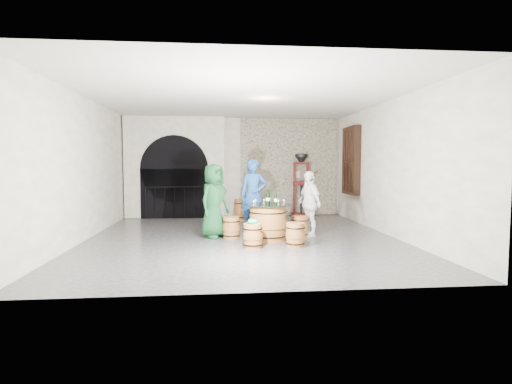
{
  "coord_description": "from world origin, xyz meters",
  "views": [
    {
      "loc": [
        -0.54,
        -9.14,
        1.7
      ],
      "look_at": [
        0.33,
        0.06,
        1.05
      ],
      "focal_mm": 28.0,
      "sensor_mm": 36.0,
      "label": 1
    }
  ],
  "objects": [
    {
      "name": "barrel_table",
      "position": [
        0.56,
        -0.4,
        0.4
      ],
      "size": [
        1.05,
        1.05,
        0.81
      ],
      "color": "#925E2A",
      "rests_on": "ground"
    },
    {
      "name": "wall_right",
      "position": [
        3.5,
        0.0,
        1.6
      ],
      "size": [
        0.0,
        8.0,
        8.0
      ],
      "primitive_type": "plane",
      "rotation": [
        1.57,
        0.0,
        -1.57
      ],
      "color": "silver",
      "rests_on": "ground"
    },
    {
      "name": "stone_facing_panel",
      "position": [
        1.8,
        3.94,
        1.6
      ],
      "size": [
        3.2,
        0.12,
        3.18
      ],
      "primitive_type": "cube",
      "color": "#A9A087",
      "rests_on": "ground"
    },
    {
      "name": "tasting_glass_d",
      "position": [
        0.79,
        -0.07,
        0.86
      ],
      "size": [
        0.05,
        0.05,
        0.1
      ],
      "primitive_type": null,
      "color": "#A1531F",
      "rests_on": "barrel_table"
    },
    {
      "name": "barrel_stool_near_right",
      "position": [
        1.04,
        -1.12,
        0.24
      ],
      "size": [
        0.41,
        0.41,
        0.49
      ],
      "color": "#925E2A",
      "rests_on": "ground"
    },
    {
      "name": "tasting_glass_a",
      "position": [
        0.23,
        -0.5,
        0.86
      ],
      "size": [
        0.05,
        0.05,
        0.1
      ],
      "primitive_type": null,
      "color": "#A1531F",
      "rests_on": "barrel_table"
    },
    {
      "name": "person_white",
      "position": [
        1.59,
        0.06,
        0.77
      ],
      "size": [
        0.63,
        0.97,
        1.54
      ],
      "primitive_type": "imported",
      "rotation": [
        0.0,
        0.0,
        -1.26
      ],
      "color": "white",
      "rests_on": "ground"
    },
    {
      "name": "barrel_stool_right",
      "position": [
        1.35,
        -0.05,
        0.24
      ],
      "size": [
        0.41,
        0.41,
        0.49
      ],
      "color": "#925E2A",
      "rests_on": "ground"
    },
    {
      "name": "wall_front",
      "position": [
        0.0,
        -4.0,
        1.6
      ],
      "size": [
        8.0,
        0.0,
        8.0
      ],
      "primitive_type": "plane",
      "rotation": [
        -1.57,
        0.0,
        0.0
      ],
      "color": "silver",
      "rests_on": "ground"
    },
    {
      "name": "corking_press",
      "position": [
        2.13,
        3.55,
        1.17
      ],
      "size": [
        0.83,
        0.48,
        2.02
      ],
      "rotation": [
        0.0,
        0.0,
        -0.05
      ],
      "color": "#430F0B",
      "rests_on": "ground"
    },
    {
      "name": "ground",
      "position": [
        0.0,
        0.0,
        0.0
      ],
      "size": [
        8.0,
        8.0,
        0.0
      ],
      "primitive_type": "plane",
      "color": "#29292C",
      "rests_on": "ground"
    },
    {
      "name": "side_barrel",
      "position": [
        0.17,
        2.91,
        0.32
      ],
      "size": [
        0.48,
        0.48,
        0.64
      ],
      "rotation": [
        0.0,
        0.0,
        0.01
      ],
      "color": "#925E2A",
      "rests_on": "ground"
    },
    {
      "name": "ceiling",
      "position": [
        0.0,
        0.0,
        3.2
      ],
      "size": [
        8.0,
        8.0,
        0.0
      ],
      "primitive_type": "plane",
      "rotation": [
        3.14,
        0.0,
        0.0
      ],
      "color": "beige",
      "rests_on": "wall_back"
    },
    {
      "name": "tasting_glass_f",
      "position": [
        0.3,
        -0.23,
        0.86
      ],
      "size": [
        0.05,
        0.05,
        0.1
      ],
      "primitive_type": null,
      "color": "#A1531F",
      "rests_on": "barrel_table"
    },
    {
      "name": "shuttered_window",
      "position": [
        3.38,
        2.4,
        1.8
      ],
      "size": [
        0.23,
        1.1,
        2.0
      ],
      "color": "black",
      "rests_on": "wall_right"
    },
    {
      "name": "wine_bottle_right",
      "position": [
        0.59,
        -0.26,
        0.94
      ],
      "size": [
        0.08,
        0.08,
        0.32
      ],
      "color": "black",
      "rests_on": "barrel_table"
    },
    {
      "name": "wine_bottle_left",
      "position": [
        0.56,
        -0.31,
        0.94
      ],
      "size": [
        0.08,
        0.08,
        0.32
      ],
      "color": "black",
      "rests_on": "barrel_table"
    },
    {
      "name": "control_box",
      "position": [
        2.05,
        3.86,
        1.35
      ],
      "size": [
        0.18,
        0.1,
        0.22
      ],
      "primitive_type": "cube",
      "color": "silver",
      "rests_on": "wall_back"
    },
    {
      "name": "arched_opening",
      "position": [
        -1.9,
        3.74,
        1.58
      ],
      "size": [
        3.1,
        0.6,
        3.19
      ],
      "color": "silver",
      "rests_on": "ground"
    },
    {
      "name": "barrel_stool_far",
      "position": [
        0.4,
        0.46,
        0.24
      ],
      "size": [
        0.41,
        0.41,
        0.49
      ],
      "color": "#925E2A",
      "rests_on": "ground"
    },
    {
      "name": "wine_bottle_center",
      "position": [
        0.71,
        -0.51,
        0.94
      ],
      "size": [
        0.08,
        0.08,
        0.32
      ],
      "color": "black",
      "rests_on": "barrel_table"
    },
    {
      "name": "barrel_stool_left",
      "position": [
        -0.25,
        -0.07,
        0.24
      ],
      "size": [
        0.41,
        0.41,
        0.49
      ],
      "color": "#925E2A",
      "rests_on": "ground"
    },
    {
      "name": "person_green",
      "position": [
        -0.64,
        0.08,
        0.85
      ],
      "size": [
        0.95,
        0.99,
        1.7
      ],
      "primitive_type": "imported",
      "rotation": [
        0.0,
        0.0,
        0.88
      ],
      "color": "#10391B",
      "rests_on": "ground"
    },
    {
      "name": "tasting_glass_c",
      "position": [
        0.49,
        -0.21,
        0.86
      ],
      "size": [
        0.05,
        0.05,
        0.1
      ],
      "primitive_type": null,
      "color": "#A1531F",
      "rests_on": "barrel_table"
    },
    {
      "name": "green_cap",
      "position": [
        0.16,
        -1.17,
        0.54
      ],
      "size": [
        0.24,
        0.2,
        0.11
      ],
      "color": "#0E9C54",
      "rests_on": "barrel_stool_near_left"
    },
    {
      "name": "tasting_glass_b",
      "position": [
        0.92,
        -0.36,
        0.86
      ],
      "size": [
        0.05,
        0.05,
        0.1
      ],
      "primitive_type": null,
      "color": "#A1531F",
      "rests_on": "barrel_table"
    },
    {
      "name": "wall_back",
      "position": [
        0.0,
        4.0,
        1.6
      ],
      "size": [
        8.0,
        0.0,
        8.0
      ],
      "primitive_type": "plane",
      "rotation": [
        1.57,
        0.0,
        0.0
      ],
      "color": "silver",
      "rests_on": "ground"
    },
    {
      "name": "tasting_glass_e",
      "position": [
        0.77,
        -0.49,
        0.86
      ],
      "size": [
        0.05,
        0.05,
        0.1
      ],
      "primitive_type": null,
      "color": "#A1531F",
      "rests_on": "barrel_table"
    },
    {
      "name": "wall_left",
      "position": [
        -3.5,
        0.0,
        1.6
      ],
      "size": [
        0.0,
        8.0,
        8.0
      ],
      "primitive_type": "plane",
      "rotation": [
        1.57,
        0.0,
        1.57
      ],
      "color": "silver",
      "rests_on": "ground"
    },
    {
      "name": "barrel_stool_near_left",
      "position": [
        0.15,
        -1.16,
        0.24
      ],
      "size": [
        0.41,
        0.41,
        0.49
      ],
      "color": "#925E2A",
      "rests_on": "ground"
    },
    {
      "name": "person_blue",
      "position": [
        0.34,
        0.82,
        0.91
      ],
      "size": [
        0.69,
        0.48,
        1.83
      ],
      "primitive_type": "imported",
      "rotation": [
        0.0,
        0.0,
        -0.06
      ],
      "color": "navy",
      "rests_on": "ground"
    }
  ]
}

